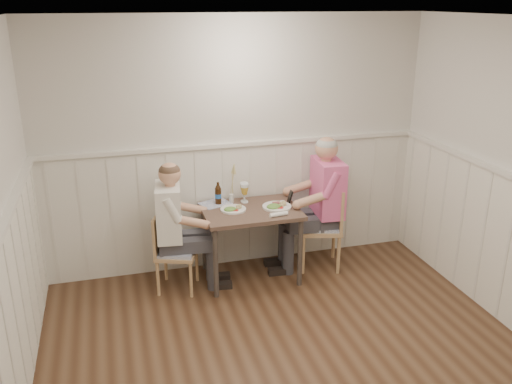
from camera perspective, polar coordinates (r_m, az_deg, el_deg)
The scene contains 15 objects.
room_shell at distance 3.46m, azimuth 6.68°, elevation -0.78°, with size 4.04×4.54×2.60m.
wainscot at distance 4.39m, azimuth 2.86°, elevation -7.94°, with size 4.00×4.49×1.34m.
dining_table at distance 5.41m, azimuth -0.57°, elevation -2.79°, with size 0.95×0.70×0.75m.
chair_right at distance 5.75m, azimuth 7.30°, elevation -3.27°, with size 0.53×0.53×0.91m.
chair_left at distance 5.35m, azimuth -8.87°, elevation -5.91°, with size 0.48×0.48×0.79m.
man_in_pink at distance 5.71m, azimuth 7.01°, elevation -2.22°, with size 0.69×0.48×1.45m.
diner_cream at distance 5.32m, azimuth -8.59°, elevation -4.63°, with size 0.64×0.45×1.32m.
plate_man at distance 5.41m, azimuth 2.14°, elevation -1.44°, with size 0.29×0.29×0.07m.
plate_diner at distance 5.34m, azimuth -2.51°, elevation -1.76°, with size 0.25×0.25×0.06m.
beer_glass_a at distance 5.51m, azimuth -1.20°, elevation 0.21°, with size 0.08×0.08×0.20m.
beer_glass_b at distance 5.54m, azimuth -1.27°, elevation 0.33°, with size 0.08×0.08×0.20m.
beer_bottle at distance 5.49m, azimuth -4.01°, elevation -0.27°, with size 0.07×0.07×0.23m.
rolled_napkin at distance 5.20m, azimuth 2.40°, elevation -2.36°, with size 0.19×0.06×0.04m.
grass_vase at distance 5.49m, azimuth -2.63°, elevation 0.78°, with size 0.05×0.05×0.43m.
gingham_mat at distance 5.53m, azimuth -4.32°, elevation -1.21°, with size 0.35×0.32×0.01m.
Camera 1 is at (-1.26, -2.99, 2.72)m, focal length 38.00 mm.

